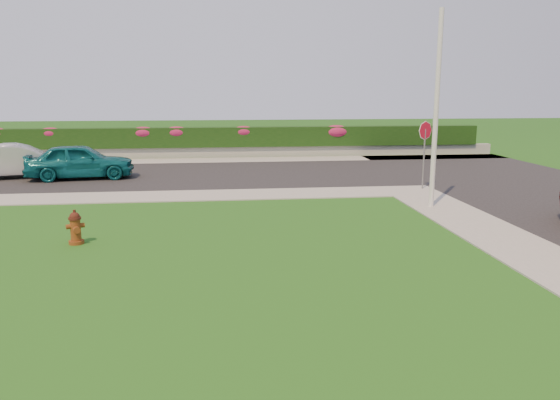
{
  "coord_description": "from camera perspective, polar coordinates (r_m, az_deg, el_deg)",
  "views": [
    {
      "loc": [
        -0.23,
        -10.56,
        3.77
      ],
      "look_at": [
        1.4,
        3.52,
        0.9
      ],
      "focal_mm": 35.0,
      "sensor_mm": 36.0,
      "label": 1
    }
  ],
  "objects": [
    {
      "name": "flower_clump_d",
      "position": [
        31.23,
        -10.75,
        6.96
      ],
      "size": [
        1.32,
        0.85,
        0.66
      ],
      "primitive_type": "ellipsoid",
      "color": "#BD206C",
      "rests_on": "hedge"
    },
    {
      "name": "utility_pole",
      "position": [
        18.09,
        16.0,
        8.93
      ],
      "size": [
        0.16,
        0.16,
        6.23
      ],
      "primitive_type": "cylinder",
      "color": "silver",
      "rests_on": "ground"
    },
    {
      "name": "sedan_teal",
      "position": [
        24.78,
        -20.16,
        3.83
      ],
      "size": [
        4.58,
        2.28,
        1.5
      ],
      "primitive_type": "imported",
      "rotation": [
        0.0,
        0.0,
        1.69
      ],
      "color": "#0C555D",
      "rests_on": "street_far"
    },
    {
      "name": "street_far",
      "position": [
        25.3,
        -17.41,
        2.39
      ],
      "size": [
        26.0,
        8.0,
        0.04
      ],
      "primitive_type": "cube",
      "color": "black",
      "rests_on": "ground"
    },
    {
      "name": "fire_hydrant",
      "position": [
        14.45,
        -20.59,
        -2.74
      ],
      "size": [
        0.45,
        0.43,
        0.87
      ],
      "rotation": [
        0.0,
        0.0,
        0.41
      ],
      "color": "#4C1F0C",
      "rests_on": "ground"
    },
    {
      "name": "hedge",
      "position": [
        31.28,
        -8.04,
        6.52
      ],
      "size": [
        32.0,
        0.9,
        1.1
      ],
      "primitive_type": "cube",
      "color": "black",
      "rests_on": "retaining_wall"
    },
    {
      "name": "retaining_wall",
      "position": [
        31.26,
        -8.0,
        4.96
      ],
      "size": [
        34.0,
        0.4,
        0.6
      ],
      "primitive_type": "cube",
      "color": "gray",
      "rests_on": "ground"
    },
    {
      "name": "sidewalk_beyond",
      "position": [
        29.81,
        -8.05,
        4.1
      ],
      "size": [
        34.0,
        2.0,
        0.04
      ],
      "primitive_type": "cube",
      "color": "gray",
      "rests_on": "ground"
    },
    {
      "name": "flower_clump_c",
      "position": [
        31.41,
        -14.1,
        6.84
      ],
      "size": [
        1.33,
        0.86,
        0.67
      ],
      "primitive_type": "ellipsoid",
      "color": "#BD206C",
      "rests_on": "hedge"
    },
    {
      "name": "stop_sign",
      "position": [
        21.47,
        14.9,
        6.21
      ],
      "size": [
        0.64,
        0.36,
        2.62
      ],
      "rotation": [
        0.0,
        0.0,
        0.11
      ],
      "color": "slate",
      "rests_on": "ground"
    },
    {
      "name": "flower_clump_e",
      "position": [
        31.18,
        -3.83,
        7.14
      ],
      "size": [
        1.28,
        0.82,
        0.64
      ],
      "primitive_type": "ellipsoid",
      "color": "#BD206C",
      "rests_on": "hedge"
    },
    {
      "name": "flower_clump_f",
      "position": [
        31.9,
        5.9,
        7.11
      ],
      "size": [
        1.53,
        0.98,
        0.76
      ],
      "primitive_type": "ellipsoid",
      "color": "#BD206C",
      "rests_on": "hedge"
    },
    {
      "name": "sidewalk_far",
      "position": [
        20.73,
        -22.64,
        0.13
      ],
      "size": [
        24.0,
        2.0,
        0.04
      ],
      "primitive_type": "cube",
      "color": "gray",
      "rests_on": "ground"
    },
    {
      "name": "flower_clump_b",
      "position": [
        32.42,
        -22.86,
        6.47
      ],
      "size": [
        1.21,
        0.78,
        0.6
      ],
      "primitive_type": "ellipsoid",
      "color": "#BD206C",
      "rests_on": "hedge"
    },
    {
      "name": "sedan_silver",
      "position": [
        26.21,
        -25.55,
        3.74
      ],
      "size": [
        4.64,
        2.65,
        1.45
      ],
      "primitive_type": "imported",
      "rotation": [
        0.0,
        0.0,
        1.84
      ],
      "color": "#ADAEB5",
      "rests_on": "street_far"
    },
    {
      "name": "ground",
      "position": [
        11.21,
        -5.09,
        -8.24
      ],
      "size": [
        120.0,
        120.0,
        0.0
      ],
      "primitive_type": "plane",
      "color": "black",
      "rests_on": "ground"
    },
    {
      "name": "curb_corner",
      "position": [
        21.19,
        13.47,
        0.93
      ],
      "size": [
        2.0,
        2.0,
        0.04
      ],
      "primitive_type": "cube",
      "color": "gray",
      "rests_on": "ground"
    }
  ]
}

